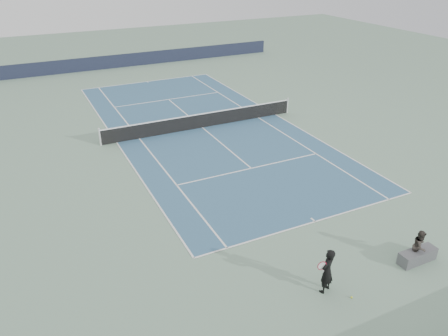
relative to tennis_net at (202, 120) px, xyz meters
name	(u,v)px	position (x,y,z in m)	size (l,w,h in m)	color
ground	(202,128)	(0.00, 0.00, -0.50)	(80.00, 80.00, 0.00)	gray
court_surface	(202,128)	(0.00, 0.00, -0.50)	(10.97, 23.77, 0.01)	#345B7B
tennis_net	(202,120)	(0.00, 0.00, 0.00)	(12.90, 0.10, 1.07)	silver
windscreen_far	(128,60)	(0.00, 17.88, 0.10)	(30.00, 0.25, 1.20)	black
tennis_player	(327,271)	(-2.20, -15.36, 0.33)	(0.83, 0.66, 1.66)	black
tennis_ball	(351,297)	(-1.63, -16.04, -0.47)	(0.07, 0.07, 0.07)	yellow
spectator_bench	(419,251)	(1.76, -15.60, -0.03)	(1.57, 1.03, 1.32)	#4D4E51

